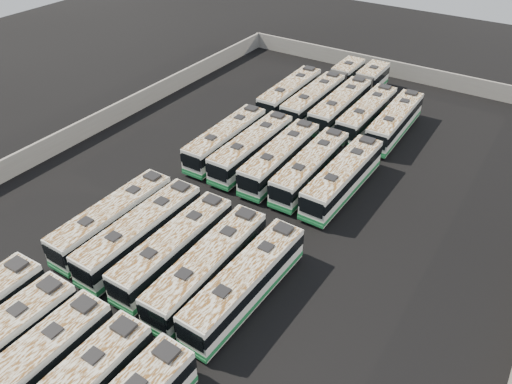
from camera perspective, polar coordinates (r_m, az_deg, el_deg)
name	(u,v)px	position (r m, az deg, el deg)	size (l,w,h in m)	color
ground	(247,216)	(43.14, -1.01, -2.72)	(140.00, 140.00, 0.00)	black
perimeter_wall	(247,206)	(42.46, -1.03, -1.55)	(45.20, 73.20, 2.20)	gray
bus_front_center	(21,378)	(32.94, -25.26, -18.67)	(2.52, 11.83, 3.33)	white
bus_midfront_far_left	(113,219)	(41.77, -15.99, -2.94)	(2.50, 11.47, 3.23)	white
bus_midfront_left	(141,232)	(39.76, -13.00, -4.53)	(2.51, 11.79, 3.32)	white
bus_midfront_center	(174,248)	(37.95, -9.33, -6.32)	(2.50, 11.58, 3.26)	white
bus_midfront_right	(208,266)	(36.11, -5.49, -8.47)	(2.74, 11.89, 3.34)	white
bus_midfront_far_right	(245,283)	(34.83, -1.23, -10.35)	(2.74, 11.80, 3.31)	white
bus_midback_far_left	(226,139)	(50.99, -3.44, 6.04)	(2.67, 11.59, 3.25)	white
bus_midback_left	(252,148)	(49.33, -0.46, 5.05)	(2.56, 11.77, 3.31)	white
bus_midback_center	(280,158)	(47.82, 2.79, 3.93)	(2.77, 11.75, 3.29)	white
bus_midback_right	(311,167)	(46.63, 6.25, 2.82)	(2.65, 11.62, 3.26)	white
bus_midback_far_right	(343,178)	(45.52, 9.89, 1.64)	(2.68, 11.94, 3.36)	white
bus_back_far_left	(290,93)	(60.92, 3.90, 11.17)	(2.78, 11.75, 3.29)	white
bus_back_left	(325,91)	(62.05, 7.94, 11.38)	(2.59, 18.17, 3.29)	white
bus_back_center	(351,96)	(61.02, 10.86, 10.68)	(2.78, 18.46, 3.34)	white
bus_back_right	(367,114)	(57.23, 12.55, 8.69)	(2.46, 11.54, 3.25)	white
bus_back_far_right	(395,121)	(56.36, 15.59, 7.78)	(2.67, 11.66, 3.27)	white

